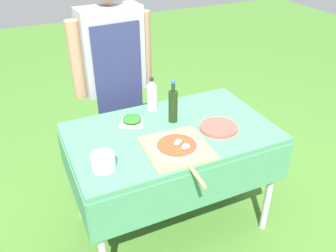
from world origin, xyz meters
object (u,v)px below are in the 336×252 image
oil_bottle (173,106)px  mixing_tub (103,162)px  prep_table (171,143)px  plate_stack (219,128)px  herb_container (132,120)px  pizza_on_peel (178,148)px  person_cook (114,71)px  water_bottle (152,95)px

oil_bottle → mixing_tub: 0.65m
prep_table → plate_stack: plate_stack is taller
oil_bottle → prep_table: bearing=-120.9°
prep_table → mixing_tub: 0.56m
herb_container → plate_stack: size_ratio=0.81×
prep_table → herb_container: size_ratio=6.59×
prep_table → pizza_on_peel: size_ratio=2.30×
pizza_on_peel → oil_bottle: bearing=72.8°
person_cook → prep_table: bearing=98.5°
herb_container → plate_stack: bearing=-32.7°
person_cook → water_bottle: size_ratio=6.94×
oil_bottle → plate_stack: (0.23, -0.21, -0.11)m
oil_bottle → water_bottle: size_ratio=1.22×
pizza_on_peel → herb_container: same height
pizza_on_peel → water_bottle: size_ratio=2.39×
prep_table → oil_bottle: 0.25m
person_cook → herb_container: size_ratio=8.31×
person_cook → oil_bottle: bearing=106.2°
prep_table → water_bottle: size_ratio=5.51×
prep_table → person_cook: 0.76m
oil_bottle → herb_container: size_ratio=1.46×
pizza_on_peel → water_bottle: 0.54m
herb_container → mixing_tub: size_ratio=1.53×
oil_bottle → plate_stack: oil_bottle is taller
prep_table → pizza_on_peel: bearing=-105.0°
mixing_tub → plate_stack: size_ratio=0.53×
person_cook → water_bottle: (0.16, -0.38, -0.06)m
oil_bottle → water_bottle: bearing=105.8°
person_cook → pizza_on_peel: size_ratio=2.90×
plate_stack → oil_bottle: bearing=136.4°
mixing_tub → person_cook: bearing=68.8°
pizza_on_peel → plate_stack: (0.34, 0.10, -0.00)m
person_cook → pizza_on_peel: person_cook is taller
water_bottle → mixing_tub: (-0.50, -0.52, -0.07)m
prep_table → oil_bottle: oil_bottle is taller
oil_bottle → plate_stack: size_ratio=1.19×
herb_container → plate_stack: 0.57m
pizza_on_peel → plate_stack: 0.36m
herb_container → plate_stack: herb_container is taller
prep_table → person_cook: size_ratio=0.79×
person_cook → oil_bottle: person_cook is taller
herb_container → oil_bottle: bearing=-20.4°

